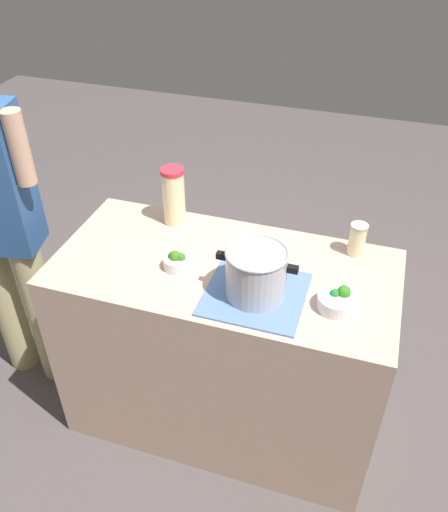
% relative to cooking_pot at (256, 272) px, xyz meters
% --- Properties ---
extents(ground_plane, '(8.00, 8.00, 0.00)m').
position_rel_cooking_pot_xyz_m(ground_plane, '(0.16, -0.13, -1.02)').
color(ground_plane, '#4E4546').
extents(counter_slab, '(1.35, 0.65, 0.91)m').
position_rel_cooking_pot_xyz_m(counter_slab, '(0.16, -0.13, -0.56)').
color(counter_slab, tan).
rests_on(counter_slab, ground_plane).
extents(dish_cloth, '(0.36, 0.35, 0.01)m').
position_rel_cooking_pot_xyz_m(dish_cloth, '(0.00, 0.00, -0.10)').
color(dish_cloth, '#5474B1').
rests_on(dish_cloth, counter_slab).
extents(cooking_pot, '(0.29, 0.23, 0.19)m').
position_rel_cooking_pot_xyz_m(cooking_pot, '(0.00, 0.00, 0.00)').
color(cooking_pot, '#B7B7BC').
rests_on(cooking_pot, dish_cloth).
extents(lemonade_pitcher, '(0.10, 0.10, 0.26)m').
position_rel_cooking_pot_xyz_m(lemonade_pitcher, '(0.46, -0.36, 0.02)').
color(lemonade_pitcher, beige).
rests_on(lemonade_pitcher, counter_slab).
extents(mason_jar, '(0.07, 0.07, 0.14)m').
position_rel_cooking_pot_xyz_m(mason_jar, '(-0.32, -0.37, -0.04)').
color(mason_jar, beige).
rests_on(mason_jar, counter_slab).
extents(broccoli_bowl_front, '(0.14, 0.14, 0.08)m').
position_rel_cooking_pot_xyz_m(broccoli_bowl_front, '(-0.29, -0.02, -0.07)').
color(broccoli_bowl_front, silver).
rests_on(broccoli_bowl_front, counter_slab).
extents(broccoli_bowl_center, '(0.10, 0.10, 0.07)m').
position_rel_cooking_pot_xyz_m(broccoli_bowl_center, '(0.33, -0.06, -0.07)').
color(broccoli_bowl_center, silver).
rests_on(broccoli_bowl_center, counter_slab).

